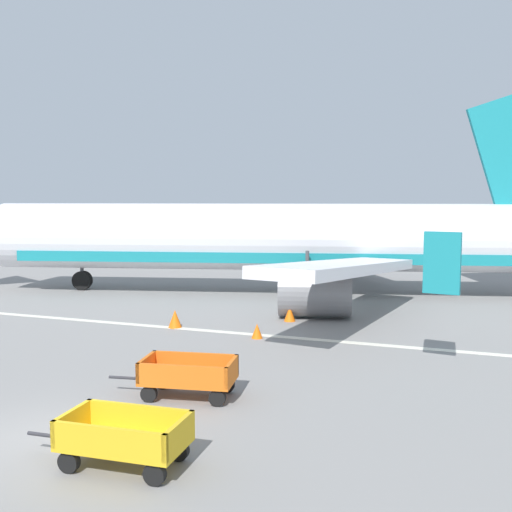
% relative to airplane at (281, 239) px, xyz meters
% --- Properties ---
extents(ground_plane, '(220.00, 220.00, 0.00)m').
position_rel_airplane_xyz_m(ground_plane, '(1.08, -21.37, -3.05)').
color(ground_plane, gray).
extents(apron_stripe, '(120.00, 0.36, 0.01)m').
position_rel_airplane_xyz_m(apron_stripe, '(1.08, -10.09, -3.05)').
color(apron_stripe, silver).
rests_on(apron_stripe, ground).
extents(airplane, '(37.21, 30.15, 11.34)m').
position_rel_airplane_xyz_m(airplane, '(0.00, 0.00, 0.00)').
color(airplane, silver).
rests_on(airplane, ground).
extents(baggage_cart_nearest, '(3.59, 1.54, 1.07)m').
position_rel_airplane_xyz_m(baggage_cart_nearest, '(3.61, -21.97, -2.45)').
color(baggage_cart_nearest, gold).
rests_on(baggage_cart_nearest, ground).
extents(baggage_cart_second_in_row, '(3.62, 1.81, 1.07)m').
position_rel_airplane_xyz_m(baggage_cart_second_in_row, '(2.93, -17.68, -2.45)').
color(baggage_cart_second_in_row, orange).
rests_on(baggage_cart_second_in_row, ground).
extents(traffic_cone_near_plane, '(0.56, 0.56, 0.74)m').
position_rel_airplane_xyz_m(traffic_cone_near_plane, '(-1.46, -10.01, -2.68)').
color(traffic_cone_near_plane, orange).
rests_on(traffic_cone_near_plane, ground).
extents(traffic_cone_mid_apron, '(0.51, 0.51, 0.67)m').
position_rel_airplane_xyz_m(traffic_cone_mid_apron, '(2.65, -7.15, -2.72)').
color(traffic_cone_mid_apron, orange).
rests_on(traffic_cone_mid_apron, ground).
extents(traffic_cone_by_carts, '(0.43, 0.43, 0.57)m').
position_rel_airplane_xyz_m(traffic_cone_by_carts, '(2.38, -10.61, -2.77)').
color(traffic_cone_by_carts, orange).
rests_on(traffic_cone_by_carts, ground).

